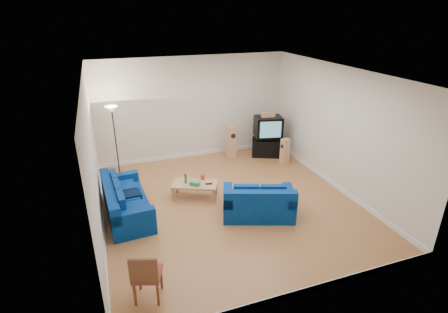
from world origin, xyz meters
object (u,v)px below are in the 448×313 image
object	(u,v)px
sofa_three_seat	(124,204)
sofa_loveseat	(259,204)
tv_stand	(267,147)
television	(268,127)
coffee_table	(195,185)

from	to	relation	value
sofa_three_seat	sofa_loveseat	size ratio (longest dim) A/B	1.18
sofa_three_seat	tv_stand	size ratio (longest dim) A/B	2.30
sofa_three_seat	television	bearing A→B (deg)	110.63
sofa_loveseat	tv_stand	xyz separation A→B (m)	(1.79, 3.23, -0.02)
sofa_three_seat	television	size ratio (longest dim) A/B	2.27
coffee_table	tv_stand	xyz separation A→B (m)	(2.95, 1.91, -0.07)
sofa_loveseat	television	distance (m)	3.76
sofa_three_seat	sofa_loveseat	world-z (taller)	sofa_three_seat
tv_stand	television	world-z (taller)	television
sofa_three_seat	coffee_table	distance (m)	1.77
sofa_three_seat	television	xyz separation A→B (m)	(4.72, 2.14, 0.69)
coffee_table	sofa_loveseat	bearing A→B (deg)	-48.86
coffee_table	sofa_three_seat	bearing A→B (deg)	-172.20
television	sofa_loveseat	bearing A→B (deg)	-106.99
sofa_three_seat	tv_stand	distance (m)	5.17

